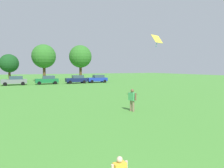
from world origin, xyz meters
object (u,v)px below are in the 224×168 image
at_px(parked_car_gray_1, 15,81).
at_px(tree_right, 44,56).
at_px(parked_car_green_2, 47,80).
at_px(tree_far_right, 80,57).
at_px(parked_car_navy_3, 77,79).
at_px(adult_bystander, 132,98).
at_px(parked_car_blue_4, 97,79).
at_px(tree_center, 9,63).
at_px(kite, 157,40).

bearing_deg(parked_car_gray_1, tree_right, -123.36).
distance_m(parked_car_green_2, tree_far_right, 15.16).
bearing_deg(parked_car_navy_3, adult_bystander, 83.44).
height_order(adult_bystander, tree_right, tree_right).
xyz_separation_m(parked_car_blue_4, tree_right, (-10.00, 9.62, 5.09)).
bearing_deg(tree_center, parked_car_green_2, -49.27).
relative_size(kite, parked_car_green_2, 0.32).
bearing_deg(parked_car_navy_3, parked_car_blue_4, -177.91).
distance_m(parked_car_green_2, parked_car_navy_3, 5.83).
height_order(kite, parked_car_green_2, kite).
relative_size(parked_car_navy_3, tree_far_right, 0.47).
relative_size(parked_car_blue_4, tree_right, 0.49).
height_order(parked_car_blue_4, tree_right, tree_right).
relative_size(parked_car_navy_3, tree_right, 0.49).
xyz_separation_m(parked_car_gray_1, tree_far_right, (15.43, 10.30, 5.29)).
bearing_deg(tree_far_right, parked_car_blue_4, -85.54).
height_order(tree_center, tree_right, tree_right).
bearing_deg(tree_far_right, kite, -94.07).
bearing_deg(adult_bystander, kite, 110.04).
distance_m(kite, parked_car_navy_3, 25.69).
bearing_deg(parked_car_blue_4, adult_bystander, 74.52).
distance_m(parked_car_navy_3, tree_far_right, 12.45).
relative_size(adult_bystander, tree_center, 0.27).
bearing_deg(adult_bystander, tree_far_right, 154.26).
distance_m(parked_car_gray_1, parked_car_blue_4, 16.25).
distance_m(adult_bystander, parked_car_blue_4, 29.66).
xyz_separation_m(kite, parked_car_navy_3, (-1.29, 25.17, -5.00)).
height_order(parked_car_gray_1, tree_far_right, tree_far_right).
height_order(parked_car_blue_4, tree_center, tree_center).
relative_size(parked_car_navy_3, tree_center, 0.69).
xyz_separation_m(parked_car_gray_1, parked_car_green_2, (5.77, -0.12, 0.00)).
distance_m(kite, parked_car_blue_4, 26.04).
distance_m(parked_car_gray_1, tree_right, 12.45).
bearing_deg(parked_car_blue_4, parked_car_gray_1, -0.46).
relative_size(tree_center, tree_far_right, 0.68).
bearing_deg(adult_bystander, parked_car_gray_1, -179.24).
bearing_deg(tree_center, kite, -67.19).
height_order(kite, tree_right, tree_right).
distance_m(kite, parked_car_gray_1, 28.98).
relative_size(kite, tree_far_right, 0.15).
distance_m(parked_car_green_2, parked_car_blue_4, 10.48).
xyz_separation_m(parked_car_navy_3, tree_center, (-12.74, 8.21, 3.32)).
height_order(adult_bystander, parked_car_green_2, parked_car_green_2).
bearing_deg(parked_car_green_2, tree_right, -92.88).
distance_m(parked_car_green_2, tree_center, 11.10).
relative_size(adult_bystander, tree_right, 0.19).
bearing_deg(parked_car_green_2, parked_car_gray_1, -1.18).
bearing_deg(parked_car_gray_1, kite, 116.84).
relative_size(parked_car_green_2, parked_car_navy_3, 1.00).
bearing_deg(parked_car_green_2, tree_center, -49.27).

